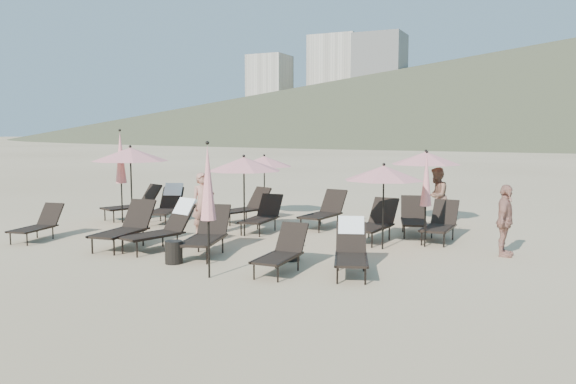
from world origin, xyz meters
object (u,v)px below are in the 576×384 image
at_px(lounger_10, 375,222).
at_px(umbrella_closed_2, 121,158).
at_px(lounger_7, 245,206).
at_px(beachgoer_a, 203,205).
at_px(lounger_0, 38,224).
at_px(lounger_12, 413,217).
at_px(lounger_5, 351,248).
at_px(lounger_2, 164,226).
at_px(umbrella_open_1, 244,164).
at_px(lounger_4, 282,251).
at_px(lounger_9, 324,211).
at_px(side_table_0, 174,252).
at_px(lounger_3, 206,233).
at_px(umbrella_closed_1, 426,180).
at_px(beachgoer_c, 505,221).
at_px(umbrella_open_0, 130,154).
at_px(lounger_1, 126,227).
at_px(lounger_13, 167,204).
at_px(lounger_6, 134,203).
at_px(beachgoer_b, 436,196).
at_px(umbrella_open_4, 426,158).
at_px(umbrella_open_2, 384,173).
at_px(side_table_1, 290,249).
at_px(umbrella_closed_0, 208,183).
at_px(lounger_8, 262,215).
at_px(umbrella_open_3, 264,161).

height_order(lounger_10, umbrella_closed_2, umbrella_closed_2).
distance_m(lounger_7, beachgoer_a, 2.55).
xyz_separation_m(lounger_0, lounger_12, (8.26, 4.93, 0.04)).
distance_m(lounger_5, lounger_12, 4.71).
height_order(lounger_0, beachgoer_a, beachgoer_a).
relative_size(lounger_2, umbrella_open_1, 0.90).
xyz_separation_m(lounger_2, lounger_4, (3.41, -0.76, -0.13)).
relative_size(lounger_9, lounger_10, 1.02).
bearing_deg(side_table_0, lounger_0, 172.55).
bearing_deg(lounger_3, lounger_10, 32.47).
height_order(umbrella_closed_1, beachgoer_c, umbrella_closed_1).
bearing_deg(lounger_2, lounger_4, 2.41).
relative_size(lounger_5, umbrella_open_0, 0.74).
xyz_separation_m(lounger_1, umbrella_open_1, (1.79, 2.45, 1.39)).
bearing_deg(lounger_2, lounger_13, 141.80).
bearing_deg(lounger_1, lounger_0, 178.45).
distance_m(lounger_3, lounger_6, 6.07).
bearing_deg(umbrella_closed_1, side_table_0, -137.37).
bearing_deg(beachgoer_a, beachgoer_b, -9.85).
bearing_deg(beachgoer_b, umbrella_open_0, -63.71).
relative_size(lounger_4, lounger_10, 0.85).
bearing_deg(umbrella_open_4, umbrella_open_1, -133.99).
bearing_deg(lounger_7, umbrella_open_2, -4.05).
relative_size(umbrella_closed_1, beachgoer_b, 1.34).
height_order(lounger_3, lounger_12, lounger_3).
relative_size(lounger_2, umbrella_closed_2, 0.69).
xyz_separation_m(umbrella_open_1, umbrella_open_4, (3.81, 3.95, 0.07)).
bearing_deg(lounger_6, umbrella_open_4, 38.64).
height_order(lounger_4, side_table_1, lounger_4).
height_order(lounger_5, beachgoer_c, beachgoer_c).
relative_size(lounger_6, umbrella_open_2, 0.97).
bearing_deg(umbrella_open_1, lounger_10, 14.50).
bearing_deg(lounger_13, beachgoer_a, -51.00).
bearing_deg(umbrella_closed_1, lounger_4, -118.34).
bearing_deg(lounger_9, lounger_0, -134.07).
bearing_deg(umbrella_open_0, umbrella_open_4, 27.13).
xyz_separation_m(lounger_2, umbrella_open_1, (0.84, 2.23, 1.34)).
bearing_deg(umbrella_open_1, umbrella_open_0, 179.17).
height_order(umbrella_open_2, umbrella_closed_0, umbrella_closed_0).
relative_size(lounger_8, lounger_13, 0.90).
height_order(lounger_3, umbrella_open_3, umbrella_open_3).
distance_m(lounger_7, umbrella_open_2, 5.45).
xyz_separation_m(lounger_3, beachgoer_b, (3.74, 6.28, 0.36)).
bearing_deg(lounger_5, lounger_10, 79.55).
xyz_separation_m(lounger_4, umbrella_open_3, (-3.80, 6.40, 1.36)).
distance_m(umbrella_open_2, side_table_0, 4.99).
distance_m(lounger_3, umbrella_closed_1, 5.21).
distance_m(lounger_4, beachgoer_b, 7.11).
xyz_separation_m(lounger_9, umbrella_open_4, (2.42, 1.83, 1.46)).
bearing_deg(lounger_8, lounger_9, 41.00).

